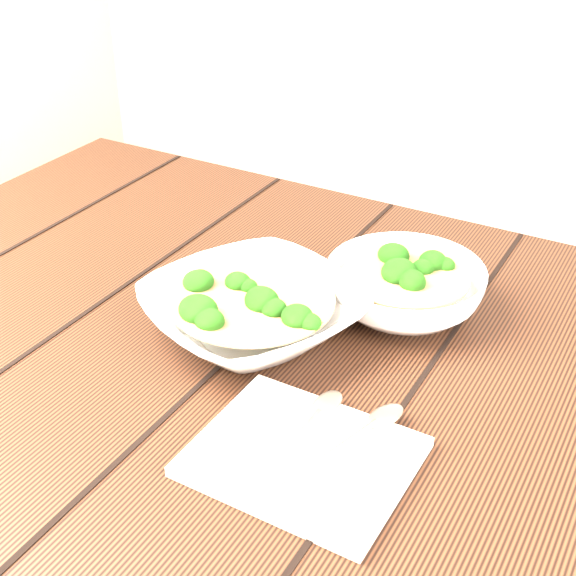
{
  "coord_description": "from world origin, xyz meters",
  "views": [
    {
      "loc": [
        0.39,
        -0.65,
        1.27
      ],
      "look_at": [
        0.0,
        0.03,
        0.8
      ],
      "focal_mm": 50.0,
      "sensor_mm": 36.0,
      "label": 1
    }
  ],
  "objects_px": {
    "soup_bowl_front": "(253,311)",
    "napkin": "(303,457)",
    "soup_bowl_back": "(404,288)",
    "trivet": "(336,290)",
    "table": "(272,418)"
  },
  "relations": [
    {
      "from": "soup_bowl_front",
      "to": "trivet",
      "type": "bearing_deg",
      "value": 67.76
    },
    {
      "from": "soup_bowl_back",
      "to": "napkin",
      "type": "bearing_deg",
      "value": -86.21
    },
    {
      "from": "trivet",
      "to": "napkin",
      "type": "distance_m",
      "value": 0.29
    },
    {
      "from": "napkin",
      "to": "trivet",
      "type": "bearing_deg",
      "value": 111.05
    },
    {
      "from": "table",
      "to": "soup_bowl_front",
      "type": "height_order",
      "value": "soup_bowl_front"
    },
    {
      "from": "table",
      "to": "trivet",
      "type": "xyz_separation_m",
      "value": [
        0.03,
        0.11,
        0.13
      ]
    },
    {
      "from": "soup_bowl_back",
      "to": "soup_bowl_front",
      "type": "bearing_deg",
      "value": -134.97
    },
    {
      "from": "soup_bowl_back",
      "to": "table",
      "type": "bearing_deg",
      "value": -130.83
    },
    {
      "from": "soup_bowl_back",
      "to": "trivet",
      "type": "bearing_deg",
      "value": -170.68
    },
    {
      "from": "trivet",
      "to": "soup_bowl_back",
      "type": "bearing_deg",
      "value": 9.32
    },
    {
      "from": "soup_bowl_front",
      "to": "napkin",
      "type": "relative_size",
      "value": 1.57
    },
    {
      "from": "table",
      "to": "soup_bowl_front",
      "type": "xyz_separation_m",
      "value": [
        -0.02,
        -0.0,
        0.15
      ]
    },
    {
      "from": "table",
      "to": "soup_bowl_front",
      "type": "bearing_deg",
      "value": -169.09
    },
    {
      "from": "table",
      "to": "soup_bowl_back",
      "type": "xyz_separation_m",
      "value": [
        0.11,
        0.13,
        0.15
      ]
    },
    {
      "from": "soup_bowl_front",
      "to": "trivet",
      "type": "distance_m",
      "value": 0.13
    }
  ]
}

